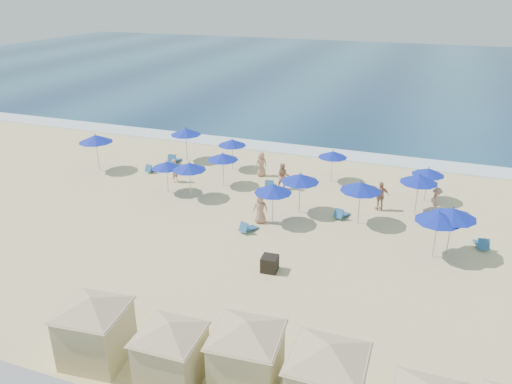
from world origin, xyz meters
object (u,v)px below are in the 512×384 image
at_px(umbrella_2, 186,131).
at_px(umbrella_6, 300,178).
at_px(umbrella_3, 189,166).
at_px(umbrella_9, 428,172).
at_px(cabana_1, 170,344).
at_px(umbrella_8, 361,187).
at_px(beachgoer_4, 261,164).
at_px(beachgoer_2, 381,196).
at_px(umbrella_4, 232,142).
at_px(beachgoer_3, 436,201).
at_px(umbrella_10, 419,179).
at_px(umbrella_5, 223,156).
at_px(beachgoer_0, 175,171).
at_px(beachgoer_5, 260,209).
at_px(umbrella_7, 333,154).
at_px(umbrella_1, 166,165).
at_px(umbrella_11, 453,213).
at_px(cabana_0, 94,321).
at_px(umbrella_13, 273,189).
at_px(trash_bin, 270,264).
at_px(cabana_3, 327,371).
at_px(umbrella_0, 96,139).
at_px(beachgoer_1, 283,177).
at_px(umbrella_12, 439,217).
at_px(cabana_2, 247,346).

bearing_deg(umbrella_2, umbrella_6, -29.87).
bearing_deg(umbrella_3, umbrella_9, 18.30).
height_order(cabana_1, umbrella_8, cabana_1).
xyz_separation_m(umbrella_8, beachgoer_4, (-7.50, 5.06, -1.35)).
bearing_deg(umbrella_6, umbrella_8, -3.96).
height_order(beachgoer_2, beachgoer_4, beachgoer_2).
relative_size(cabana_1, umbrella_4, 1.83).
bearing_deg(beachgoer_3, umbrella_8, 124.27).
height_order(umbrella_8, umbrella_10, umbrella_8).
xyz_separation_m(umbrella_5, umbrella_10, (12.09, -0.04, 0.12)).
relative_size(cabana_1, beachgoer_0, 2.63).
distance_m(umbrella_6, beachgoer_5, 2.92).
bearing_deg(beachgoer_3, umbrella_7, 65.06).
distance_m(umbrella_1, umbrella_11, 16.84).
xyz_separation_m(cabana_0, umbrella_5, (-2.42, 16.47, 0.38)).
bearing_deg(umbrella_1, beachgoer_2, 8.64).
distance_m(umbrella_1, umbrella_9, 15.91).
bearing_deg(umbrella_13, beachgoer_0, 155.78).
height_order(cabana_1, beachgoer_0, cabana_1).
distance_m(trash_bin, umbrella_2, 16.62).
distance_m(cabana_3, umbrella_0, 25.37).
relative_size(umbrella_7, beachgoer_1, 1.26).
bearing_deg(beachgoer_2, umbrella_13, 3.32).
distance_m(cabana_3, umbrella_6, 14.57).
distance_m(umbrella_12, beachgoer_0, 17.13).
distance_m(cabana_3, umbrella_10, 16.15).
bearing_deg(umbrella_4, umbrella_6, -39.85).
height_order(cabana_0, beachgoer_1, cabana_0).
distance_m(cabana_3, umbrella_3, 17.84).
relative_size(umbrella_13, beachgoer_4, 1.39).
distance_m(beachgoer_1, beachgoer_3, 9.32).
relative_size(umbrella_10, beachgoer_3, 1.56).
relative_size(umbrella_2, umbrella_7, 1.16).
xyz_separation_m(umbrella_1, umbrella_9, (15.33, 4.24, 0.06)).
bearing_deg(umbrella_6, umbrella_4, 140.15).
bearing_deg(umbrella_10, umbrella_4, 166.38).
distance_m(trash_bin, beachgoer_1, 9.87).
bearing_deg(beachgoer_3, trash_bin, 140.85).
relative_size(cabana_2, umbrella_8, 1.77).
bearing_deg(trash_bin, umbrella_11, 26.29).
distance_m(umbrella_10, beachgoer_2, 2.35).
bearing_deg(beachgoer_5, umbrella_7, -130.89).
height_order(umbrella_4, umbrella_9, umbrella_4).
height_order(cabana_2, umbrella_12, cabana_2).
height_order(beachgoer_0, beachgoer_2, beachgoer_2).
xyz_separation_m(umbrella_1, beachgoer_1, (6.68, 2.99, -0.97)).
bearing_deg(beachgoer_5, umbrella_6, -153.33).
bearing_deg(umbrella_10, umbrella_13, -150.67).
distance_m(cabana_1, cabana_2, 2.50).
xyz_separation_m(umbrella_11, beachgoer_1, (-10.03, 5.14, -1.36)).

